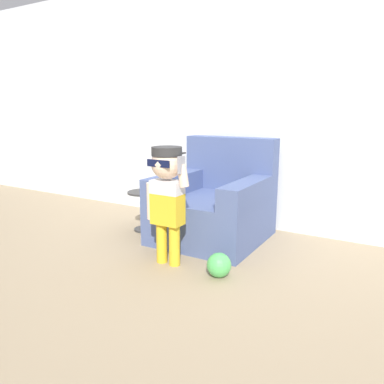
{
  "coord_description": "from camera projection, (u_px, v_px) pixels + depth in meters",
  "views": [
    {
      "loc": [
        1.57,
        -2.99,
        1.2
      ],
      "look_at": [
        -0.01,
        -0.32,
        0.52
      ],
      "focal_mm": 35.0,
      "sensor_mm": 36.0,
      "label": 1
    }
  ],
  "objects": [
    {
      "name": "armchair",
      "position": [
        215.0,
        205.0,
        3.55
      ],
      "size": [
        0.94,
        0.98,
        0.94
      ],
      "color": "#475684",
      "rests_on": "ground_plane"
    },
    {
      "name": "wall_back",
      "position": [
        241.0,
        100.0,
        3.8
      ],
      "size": [
        10.0,
        0.05,
        2.6
      ],
      "color": "silver",
      "rests_on": "ground_plane"
    },
    {
      "name": "ground_plane",
      "position": [
        210.0,
        240.0,
        3.55
      ],
      "size": [
        10.0,
        10.0,
        0.0
      ],
      "primitive_type": "plane",
      "color": "#998466"
    },
    {
      "name": "person_child",
      "position": [
        167.0,
        187.0,
        2.87
      ],
      "size": [
        0.38,
        0.29,
        0.93
      ],
      "color": "gold",
      "rests_on": "ground_plane"
    },
    {
      "name": "toy_ball",
      "position": [
        219.0,
        265.0,
        2.74
      ],
      "size": [
        0.18,
        0.18,
        0.18
      ],
      "color": "#4CB256",
      "rests_on": "ground_plane"
    },
    {
      "name": "side_table",
      "position": [
        144.0,
        207.0,
        3.78
      ],
      "size": [
        0.32,
        0.32,
        0.41
      ],
      "color": "#333333",
      "rests_on": "ground_plane"
    }
  ]
}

